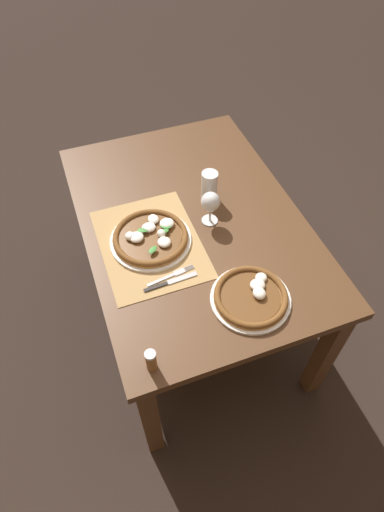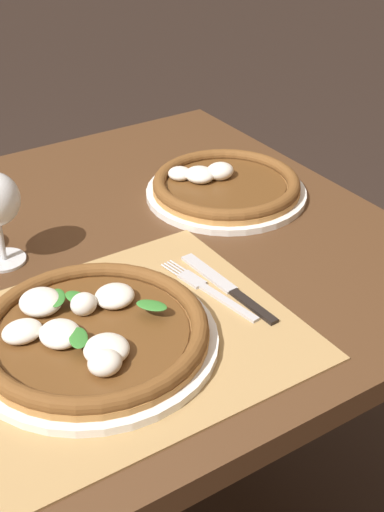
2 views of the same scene
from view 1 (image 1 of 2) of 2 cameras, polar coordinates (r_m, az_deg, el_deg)
name	(u,v)px [view 1 (image 1 of 2)]	position (r m, az deg, el deg)	size (l,w,h in m)	color
ground_plane	(192,310)	(2.44, -0.04, -7.20)	(24.00, 24.00, 0.00)	black
dining_table	(192,234)	(1.93, -0.05, 2.89)	(1.35, 0.93, 0.74)	#4C301C
paper_placemat	(150,243)	(1.77, -5.62, 1.67)	(0.52, 0.40, 0.00)	#A88451
pizza_near	(151,237)	(1.76, -5.53, 2.51)	(0.33, 0.33, 0.05)	white
pizza_far	(251,297)	(1.59, 7.89, -5.40)	(0.30, 0.30, 0.05)	white
wine_glass	(210,203)	(1.77, 2.48, 7.08)	(0.08, 0.08, 0.16)	silver
pint_glass	(209,187)	(1.90, 2.33, 9.19)	(0.07, 0.07, 0.15)	silver
fork	(171,276)	(1.65, -2.79, -2.62)	(0.05, 0.20, 0.00)	#B7B7BC
knife	(171,282)	(1.63, -2.85, -3.47)	(0.03, 0.22, 0.01)	black
pepper_shaker	(151,360)	(1.43, -5.47, -13.70)	(0.04, 0.04, 0.10)	brown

